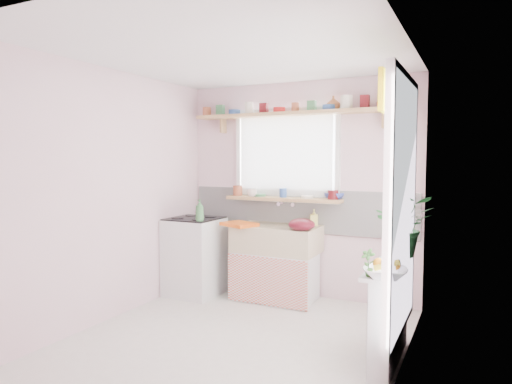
% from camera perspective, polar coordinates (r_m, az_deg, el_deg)
% --- Properties ---
extents(room, '(3.20, 3.20, 3.20)m').
position_cam_1_polar(room, '(4.46, 9.94, 1.04)').
color(room, silver).
rests_on(room, ground).
extents(sink_unit, '(0.95, 0.65, 1.11)m').
position_cam_1_polar(sink_unit, '(5.27, 2.56, -8.74)').
color(sink_unit, white).
rests_on(sink_unit, ground).
extents(cooker, '(0.58, 0.58, 0.93)m').
position_cam_1_polar(cooker, '(5.50, -7.67, -7.92)').
color(cooker, white).
rests_on(cooker, ground).
extents(radiator_ledge, '(0.22, 0.95, 0.78)m').
position_cam_1_polar(radiator_ledge, '(3.86, 16.33, -14.31)').
color(radiator_ledge, white).
rests_on(radiator_ledge, ground).
extents(windowsill, '(1.40, 0.22, 0.04)m').
position_cam_1_polar(windowsill, '(5.33, 3.39, -0.88)').
color(windowsill, tan).
rests_on(windowsill, room).
extents(pine_shelf, '(2.52, 0.24, 0.04)m').
position_cam_1_polar(pine_shelf, '(5.26, 4.92, 9.73)').
color(pine_shelf, tan).
rests_on(pine_shelf, room).
extents(shelf_crockery, '(2.47, 0.11, 0.12)m').
position_cam_1_polar(shelf_crockery, '(5.28, 4.74, 10.53)').
color(shelf_crockery, '#A55133').
rests_on(shelf_crockery, pine_shelf).
extents(sill_crockery, '(1.35, 0.11, 0.12)m').
position_cam_1_polar(sill_crockery, '(5.32, 3.39, -0.06)').
color(sill_crockery, '#A55133').
rests_on(sill_crockery, windowsill).
extents(dish_tray, '(0.46, 0.41, 0.04)m').
position_cam_1_polar(dish_tray, '(5.18, -2.10, -4.05)').
color(dish_tray, orange).
rests_on(dish_tray, sink_unit).
extents(colander, '(0.34, 0.34, 0.13)m').
position_cam_1_polar(colander, '(4.86, 5.73, -4.06)').
color(colander, '#540E1A').
rests_on(colander, sink_unit).
extents(jade_plant, '(0.58, 0.54, 0.53)m').
position_cam_1_polar(jade_plant, '(4.09, 17.92, -4.01)').
color(jade_plant, '#27632D').
rests_on(jade_plant, radiator_ledge).
extents(fruit_bowl, '(0.35, 0.35, 0.07)m').
position_cam_1_polar(fruit_bowl, '(3.36, 15.84, -9.72)').
color(fruit_bowl, silver).
rests_on(fruit_bowl, radiator_ledge).
extents(herb_pot, '(0.12, 0.10, 0.20)m').
position_cam_1_polar(herb_pot, '(3.37, 13.83, -8.56)').
color(herb_pot, '#366E2C').
rests_on(herb_pot, radiator_ledge).
extents(soap_bottle_sink, '(0.11, 0.11, 0.19)m').
position_cam_1_polar(soap_bottle_sink, '(5.23, 7.26, -3.16)').
color(soap_bottle_sink, '#ECE268').
rests_on(soap_bottle_sink, sink_unit).
extents(sill_cup, '(0.13, 0.13, 0.09)m').
position_cam_1_polar(sill_cup, '(5.42, -0.49, -0.10)').
color(sill_cup, silver).
rests_on(sill_cup, windowsill).
extents(sill_bowl, '(0.27, 0.27, 0.07)m').
position_cam_1_polar(sill_bowl, '(5.18, 9.74, -0.48)').
color(sill_bowl, '#2E3F97').
rests_on(sill_bowl, windowsill).
extents(shelf_vase, '(0.19, 0.19, 0.16)m').
position_cam_1_polar(shelf_vase, '(5.19, 9.65, 10.87)').
color(shelf_vase, '#9D5A30').
rests_on(shelf_vase, pine_shelf).
extents(cooker_bottle, '(0.10, 0.10, 0.24)m').
position_cam_1_polar(cooker_bottle, '(5.10, -7.06, -2.30)').
color(cooker_bottle, '#418246').
rests_on(cooker_bottle, cooker).
extents(fruit, '(0.20, 0.14, 0.10)m').
position_cam_1_polar(fruit, '(3.35, 15.98, -8.70)').
color(fruit, orange).
rests_on(fruit, fruit_bowl).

